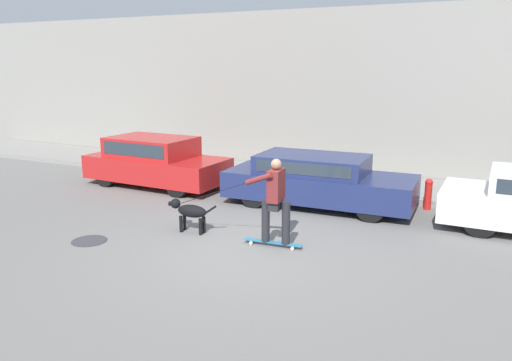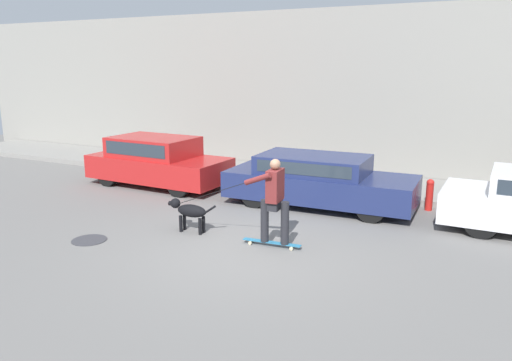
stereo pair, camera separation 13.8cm
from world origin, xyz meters
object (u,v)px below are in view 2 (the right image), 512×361
(parked_car_1, at_px, (318,181))
(fire_hydrant, at_px, (430,194))
(skateboarder, at_px, (274,198))
(parked_car_0, at_px, (157,162))
(dog, at_px, (189,211))

(parked_car_1, distance_m, fire_hydrant, 2.62)
(skateboarder, bearing_deg, parked_car_0, -35.76)
(dog, xyz_separation_m, fire_hydrant, (4.18, 3.83, -0.05))
(parked_car_0, bearing_deg, skateboarder, -29.00)
(parked_car_0, height_order, parked_car_1, parked_car_0)
(parked_car_1, xyz_separation_m, skateboarder, (0.20, -3.01, 0.33))
(parked_car_0, xyz_separation_m, fire_hydrant, (7.27, 0.83, -0.28))
(parked_car_0, relative_size, parked_car_1, 0.89)
(parked_car_0, height_order, dog, parked_car_0)
(dog, bearing_deg, parked_car_0, -46.87)
(parked_car_0, xyz_separation_m, parked_car_1, (4.80, -0.00, -0.05))
(parked_car_1, bearing_deg, dog, -121.54)
(dog, distance_m, fire_hydrant, 5.67)
(parked_car_0, relative_size, skateboarder, 1.47)
(parked_car_0, relative_size, dog, 3.71)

